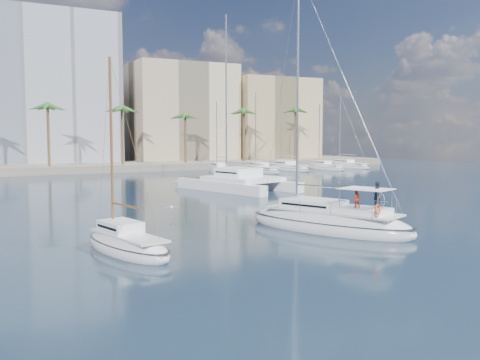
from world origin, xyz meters
TOP-DOWN VIEW (x-y plane):
  - ground at (0.00, 0.00)m, footprint 160.00×160.00m
  - quay at (0.00, 61.00)m, footprint 120.00×14.00m
  - building_beige at (22.00, 70.00)m, footprint 20.00×14.00m
  - building_tan_right at (42.00, 68.00)m, footprint 18.00×12.00m
  - palm_centre at (0.00, 57.00)m, footprint 3.60×3.60m
  - palm_right at (34.00, 57.00)m, footprint 3.60×3.60m
  - main_sloop at (4.06, -3.41)m, footprint 8.17×12.58m
  - small_sloop at (-9.46, -3.75)m, footprint 4.05×8.07m
  - catamaran at (10.42, 21.74)m, footprint 10.24×14.99m
  - seagull at (-3.00, 7.14)m, footprint 1.18×0.51m
  - moored_yacht_a at (20.00, 47.00)m, footprint 3.37×9.52m
  - moored_yacht_b at (26.50, 45.00)m, footprint 3.32×10.83m
  - moored_yacht_c at (33.00, 47.00)m, footprint 3.98×12.33m
  - moored_yacht_d at (39.50, 45.00)m, footprint 3.52×9.55m
  - moored_yacht_e at (46.00, 47.00)m, footprint 4.61×11.11m

SIDE VIEW (x-z plane):
  - ground at x=0.00m, z-range 0.00..0.00m
  - moored_yacht_a at x=20.00m, z-range -5.95..5.95m
  - moored_yacht_b at x=26.50m, z-range -6.86..6.86m
  - moored_yacht_c at x=33.00m, z-range -7.77..7.77m
  - moored_yacht_d at x=39.50m, z-range -5.95..5.95m
  - moored_yacht_e at x=46.00m, z-range -6.86..6.86m
  - small_sloop at x=-9.46m, z-range -5.14..5.96m
  - main_sloop at x=4.06m, z-range -8.39..9.47m
  - quay at x=0.00m, z-range 0.00..1.20m
  - seagull at x=-3.00m, z-range 0.57..0.79m
  - catamaran at x=10.42m, z-range -8.68..11.05m
  - building_tan_right at x=42.00m, z-range 0.00..18.00m
  - building_beige at x=22.00m, z-range 0.00..20.00m
  - palm_centre at x=0.00m, z-range 4.13..16.43m
  - palm_right at x=34.00m, z-range 4.13..16.43m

